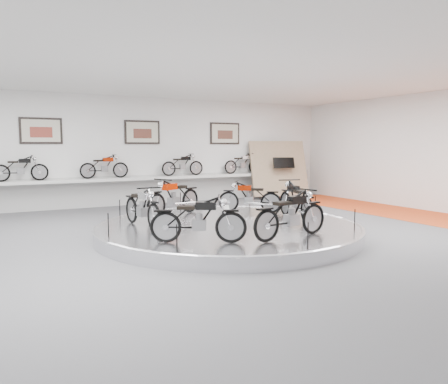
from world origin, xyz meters
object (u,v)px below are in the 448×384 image
bike_a (250,197)px  bike_b (174,197)px  bike_f (296,200)px  bike_c (142,207)px  bike_d (198,219)px  shelf (145,178)px  display_platform (229,230)px  bike_e (291,214)px

bike_a → bike_b: 2.17m
bike_f → bike_c: bearing=90.9°
bike_a → bike_b: (-2.12, 0.47, 0.07)m
bike_a → bike_c: 3.49m
bike_a → bike_d: size_ratio=0.95×
shelf → bike_f: bike_f is taller
bike_c → bike_f: (3.78, -0.88, 0.02)m
display_platform → bike_a: size_ratio=4.17×
display_platform → bike_d: size_ratio=3.97×
bike_f → bike_d: bearing=124.5°
bike_c → bike_d: bike_c is taller
shelf → bike_a: 5.27m
bike_b → bike_f: (2.50, -2.11, -0.01)m
shelf → bike_f: (1.79, -6.71, -0.19)m
display_platform → bike_c: (-1.99, 0.57, 0.64)m
bike_d → bike_f: (3.33, 1.24, 0.04)m
bike_c → bike_d: bearing=7.0°
bike_a → bike_f: bike_f is taller
bike_f → bike_b: bearing=63.8°
shelf → bike_e: size_ratio=6.40×
bike_a → shelf: bearing=-34.1°
display_platform → bike_a: (1.42, 1.33, 0.60)m
bike_c → bike_f: size_ratio=0.96×
bike_b → bike_e: bearing=77.6°
shelf → bike_c: 6.16m
shelf → bike_d: size_ratio=6.82×
bike_c → bike_d: (0.46, -2.12, -0.02)m
bike_e → bike_f: size_ratio=0.99×
bike_c → display_platform: bearing=68.9°
bike_f → bike_a: bearing=27.0°
bike_d → bike_e: size_ratio=0.94×
bike_e → bike_f: bearing=41.2°
bike_b → bike_c: 1.78m
display_platform → bike_b: bearing=111.4°
shelf → bike_b: size_ratio=6.22×
bike_b → bike_d: 3.46m
bike_d → bike_e: (1.87, -0.50, 0.03)m
bike_a → bike_f: (0.38, -1.64, 0.06)m
bike_e → bike_f: (1.45, 1.74, 0.01)m
display_platform → shelf: bearing=90.0°
display_platform → shelf: 6.46m
bike_b → bike_a: bearing=139.8°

